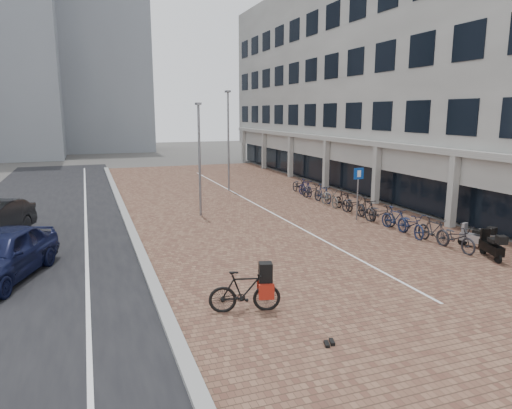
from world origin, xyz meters
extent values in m
plane|color=#474442|center=(0.00, 0.00, 0.00)|extent=(140.00, 140.00, 0.00)
cube|color=brown|center=(2.00, 12.00, 0.01)|extent=(14.50, 42.00, 0.04)
cube|color=black|center=(-9.00, 12.00, 0.01)|extent=(8.00, 50.00, 0.03)
cube|color=gray|center=(-5.10, 12.00, 0.07)|extent=(0.35, 42.00, 0.14)
cube|color=white|center=(-7.00, 12.00, 0.02)|extent=(0.12, 44.00, 0.00)
cube|color=white|center=(2.20, 12.00, 0.04)|extent=(0.10, 30.00, 0.00)
cube|color=#ACACA6|center=(13.00, 16.00, 8.50)|extent=(8.00, 40.00, 13.00)
cube|color=black|center=(9.60, 16.00, 1.70)|extent=(0.15, 38.00, 3.20)
cube|color=#ACACA6|center=(9.40, 16.00, 3.45)|extent=(1.60, 38.00, 0.30)
cube|color=#ACACA6|center=(8.80, 4.00, 1.70)|extent=(0.35, 0.35, 3.40)
cube|color=#ACACA6|center=(8.80, 10.00, 1.70)|extent=(0.35, 0.35, 3.40)
cube|color=#ACACA6|center=(8.80, 16.00, 1.70)|extent=(0.35, 0.35, 3.40)
cube|color=#ACACA6|center=(8.80, 22.00, 1.70)|extent=(0.35, 0.35, 3.40)
cube|color=#ACACA6|center=(8.80, 28.00, 1.70)|extent=(0.35, 0.35, 3.40)
cube|color=#ACACA6|center=(8.80, 34.00, 1.70)|extent=(0.35, 0.35, 3.40)
cube|color=gray|center=(-4.00, 55.00, 13.00)|extent=(12.00, 10.00, 26.00)
imported|color=#0E1334|center=(-9.49, 3.38, 0.82)|extent=(3.51, 5.20, 1.64)
imported|color=black|center=(-3.07, -1.57, 0.58)|extent=(1.99, 0.99, 1.15)
cube|color=black|center=(-3.07, -1.57, 1.09)|extent=(0.41, 0.40, 0.52)
cube|color=maroon|center=(-3.29, -1.57, 0.63)|extent=(0.42, 0.21, 0.40)
cube|color=maroon|center=(-2.85, -1.57, 0.63)|extent=(0.42, 0.21, 0.40)
cylinder|color=slate|center=(5.49, 6.66, 1.19)|extent=(0.07, 0.07, 2.38)
cube|color=#0B3B98|center=(5.49, 6.63, 2.32)|extent=(0.54, 0.07, 0.54)
cylinder|color=slate|center=(-1.44, 10.33, 2.81)|extent=(0.12, 0.12, 5.63)
cylinder|color=slate|center=(2.14, 17.22, 3.27)|extent=(0.12, 0.12, 6.53)
imported|color=black|center=(6.31, 1.00, 0.52)|extent=(0.75, 1.99, 1.04)
imported|color=black|center=(6.26, 2.15, 0.53)|extent=(0.60, 1.77, 1.05)
imported|color=#172140|center=(6.04, 3.30, 0.52)|extent=(0.89, 2.03, 1.04)
imported|color=#141D37|center=(6.09, 4.45, 0.53)|extent=(0.67, 1.79, 1.05)
imported|color=black|center=(6.09, 5.60, 0.52)|extent=(1.05, 2.07, 1.04)
imported|color=black|center=(6.14, 6.75, 0.53)|extent=(0.63, 1.78, 1.05)
imported|color=black|center=(6.05, 7.90, 0.52)|extent=(0.80, 2.01, 1.04)
imported|color=black|center=(6.17, 9.05, 0.53)|extent=(0.54, 1.76, 1.05)
imported|color=#5B5853|center=(5.94, 10.20, 0.52)|extent=(0.76, 2.00, 1.04)
imported|color=#141E37|center=(6.12, 11.35, 0.53)|extent=(0.65, 1.78, 1.05)
imported|color=black|center=(5.98, 12.50, 0.52)|extent=(0.97, 2.05, 1.04)
imported|color=#131436|center=(6.10, 13.65, 0.53)|extent=(0.55, 1.76, 1.05)
imported|color=black|center=(6.23, 14.80, 0.52)|extent=(0.69, 1.97, 1.04)
camera|label=1|loc=(-6.78, -12.61, 5.24)|focal=32.79mm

